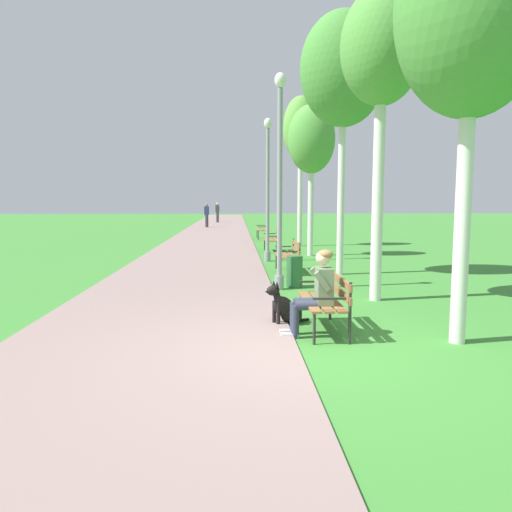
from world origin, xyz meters
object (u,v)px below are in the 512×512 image
Objects in this scene: park_bench_near at (327,297)px; person_seated_on_near_bench at (316,289)px; park_bench_far at (274,238)px; pedestrian_further_distant at (217,213)px; birch_tree_fifth at (301,130)px; litter_bin at (294,272)px; lamp_post_near at (280,180)px; birch_tree_fourth at (311,141)px; park_bench_mid at (290,253)px; park_bench_furthest at (264,228)px; lamp_post_mid at (268,188)px; birch_tree_second at (382,52)px; dog_black at (286,308)px; pedestrian_distant at (207,215)px; birch_tree_third at (343,70)px; birch_tree_closest at (472,12)px.

park_bench_near is 0.38m from person_seated_on_near_bench.
pedestrian_further_distant is (-2.85, 22.45, 0.33)m from park_bench_far.
birch_tree_fifth is 8.73× the size of litter_bin.
birch_tree_fourth reaches higher than lamp_post_near.
park_bench_mid is 5.18m from park_bench_far.
person_seated_on_near_bench is at bearing -90.82° from park_bench_furthest.
lamp_post_mid is 6.30× the size of litter_bin.
park_bench_far is 0.26× the size of birch_tree_second.
dog_black is at bearing -91.66° from lamp_post_mid.
lamp_post_mid is 2.67× the size of pedestrian_further_distant.
birch_tree_fourth reaches higher than pedestrian_distant.
pedestrian_distant is 1.00× the size of pedestrian_further_distant.
birch_tree_fifth is at bearing 81.97° from litter_bin.
dog_black is at bearing -84.13° from pedestrian_distant.
birch_tree_third is at bearing -88.35° from birch_tree_fourth.
birch_tree_third reaches higher than litter_bin.
lamp_post_near is 6.52× the size of litter_bin.
pedestrian_further_distant is at bearing 95.53° from lamp_post_mid.
birch_tree_fifth is (1.26, 2.31, 4.22)m from park_bench_far.
park_bench_furthest is 18.30m from birch_tree_closest.
park_bench_near is at bearing -121.40° from birch_tree_second.
birch_tree_closest is at bearing -21.95° from park_bench_near.
birch_tree_fourth is at bearing -91.52° from birch_tree_fifth.
birch_tree_second is 31.87m from pedestrian_further_distant.
birch_tree_third is at bearing -81.60° from pedestrian_further_distant.
person_seated_on_near_bench is at bearing -92.74° from park_bench_mid.
lamp_post_near is 4.91m from lamp_post_mid.
person_seated_on_near_bench is at bearing -96.39° from birch_tree_fifth.
park_bench_furthest is 0.26× the size of birch_tree_second.
birch_tree_fourth is 17.67m from pedestrian_distant.
park_bench_mid is 5.30m from birch_tree_fourth.
park_bench_furthest is (0.04, 17.14, 0.00)m from park_bench_near.
birch_tree_fifth is at bearing -70.82° from pedestrian_distant.
birch_tree_third reaches higher than birch_tree_second.
park_bench_near reaches higher than litter_bin.
lamp_post_near is 0.89× the size of birch_tree_fourth.
park_bench_mid is 1.96× the size of dog_black.
lamp_post_near is at bearing -90.76° from lamp_post_mid.
park_bench_furthest reaches higher than dog_black.
person_seated_on_near_bench reaches higher than park_bench_furthest.
person_seated_on_near_bench is 14.39m from birch_tree_fifth.
birch_tree_second is at bearing 42.93° from dog_black.
park_bench_furthest is 0.34× the size of lamp_post_mid.
person_seated_on_near_bench is 10.73m from birch_tree_fourth.
pedestrian_further_distant is (-2.87, 27.63, 0.33)m from park_bench_mid.
park_bench_mid is 0.33× the size of lamp_post_near.
park_bench_near is 1.20× the size of person_seated_on_near_bench.
birch_tree_fourth reaches higher than park_bench_furthest.
pedestrian_distant is at bearing 102.36° from birch_tree_third.
pedestrian_distant reaches higher than person_seated_on_near_bench.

